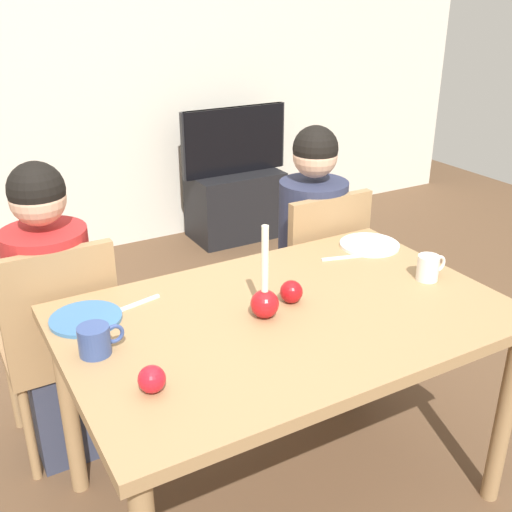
{
  "coord_description": "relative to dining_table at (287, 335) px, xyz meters",
  "views": [
    {
      "loc": [
        -0.93,
        -1.44,
        1.71
      ],
      "look_at": [
        0.0,
        0.2,
        0.87
      ],
      "focal_mm": 43.08,
      "sensor_mm": 36.0,
      "label": 1
    }
  ],
  "objects": [
    {
      "name": "person_right_child",
      "position": [
        0.54,
        0.64,
        -0.1
      ],
      "size": [
        0.3,
        0.3,
        1.17
      ],
      "color": "#33384C",
      "rests_on": "ground"
    },
    {
      "name": "plate_right",
      "position": [
        0.57,
        0.29,
        0.09
      ],
      "size": [
        0.24,
        0.24,
        0.01
      ],
      "primitive_type": "cylinder",
      "color": "white",
      "rests_on": "dining_table"
    },
    {
      "name": "chair_left",
      "position": [
        -0.6,
        0.61,
        -0.15
      ],
      "size": [
        0.4,
        0.4,
        0.9
      ],
      "color": "#99754C",
      "rests_on": "ground"
    },
    {
      "name": "person_left_child",
      "position": [
        -0.6,
        0.64,
        -0.1
      ],
      "size": [
        0.3,
        0.3,
        1.17
      ],
      "color": "#33384C",
      "rests_on": "ground"
    },
    {
      "name": "tv",
      "position": [
        1.02,
        2.3,
        0.04
      ],
      "size": [
        0.79,
        0.05,
        0.46
      ],
      "color": "black",
      "rests_on": "tv_stand"
    },
    {
      "name": "tv_stand",
      "position": [
        1.02,
        2.3,
        -0.43
      ],
      "size": [
        0.64,
        0.4,
        0.48
      ],
      "primitive_type": "cube",
      "color": "black",
      "rests_on": "ground"
    },
    {
      "name": "plate_left",
      "position": [
        -0.57,
        0.27,
        0.09
      ],
      "size": [
        0.22,
        0.22,
        0.01
      ],
      "primitive_type": "cylinder",
      "color": "teal",
      "rests_on": "dining_table"
    },
    {
      "name": "apple_by_left_plate",
      "position": [
        -0.52,
        -0.18,
        0.12
      ],
      "size": [
        0.07,
        0.07,
        0.07
      ],
      "primitive_type": "sphere",
      "color": "red",
      "rests_on": "dining_table"
    },
    {
      "name": "chair_right",
      "position": [
        0.54,
        0.61,
        -0.15
      ],
      "size": [
        0.4,
        0.4,
        0.9
      ],
      "color": "#99754C",
      "rests_on": "ground"
    },
    {
      "name": "dining_table",
      "position": [
        0.0,
        0.0,
        0.0
      ],
      "size": [
        1.4,
        0.9,
        0.75
      ],
      "color": "#99754C",
      "rests_on": "ground"
    },
    {
      "name": "candle_centerpiece",
      "position": [
        -0.08,
        0.01,
        0.15
      ],
      "size": [
        0.09,
        0.09,
        0.31
      ],
      "color": "red",
      "rests_on": "dining_table"
    },
    {
      "name": "fork_right",
      "position": [
        0.41,
        0.25,
        0.09
      ],
      "size": [
        0.18,
        0.06,
        0.01
      ],
      "primitive_type": "cube",
      "rotation": [
        0.0,
        0.0,
        -0.27
      ],
      "color": "silver",
      "rests_on": "dining_table"
    },
    {
      "name": "mug_left",
      "position": [
        -0.59,
        0.07,
        0.13
      ],
      "size": [
        0.13,
        0.09,
        0.09
      ],
      "color": "#33477F",
      "rests_on": "dining_table"
    },
    {
      "name": "fork_left",
      "position": [
        -0.4,
        0.28,
        0.09
      ],
      "size": [
        0.18,
        0.05,
        0.01
      ],
      "primitive_type": "cube",
      "rotation": [
        0.0,
        0.0,
        0.23
      ],
      "color": "silver",
      "rests_on": "dining_table"
    },
    {
      "name": "ground_plane",
      "position": [
        0.0,
        0.0,
        -0.67
      ],
      "size": [
        7.68,
        7.68,
        0.0
      ],
      "primitive_type": "plane",
      "color": "brown"
    },
    {
      "name": "back_wall",
      "position": [
        0.0,
        2.6,
        0.63
      ],
      "size": [
        6.4,
        0.1,
        2.6
      ],
      "primitive_type": "cube",
      "color": "beige",
      "rests_on": "ground"
    },
    {
      "name": "apple_near_candle",
      "position": [
        0.05,
        0.05,
        0.12
      ],
      "size": [
        0.08,
        0.08,
        0.08
      ],
      "primitive_type": "sphere",
      "color": "#AA1015",
      "rests_on": "dining_table"
    },
    {
      "name": "mug_right",
      "position": [
        0.56,
        -0.04,
        0.13
      ],
      "size": [
        0.12,
        0.08,
        0.09
      ],
      "color": "silver",
      "rests_on": "dining_table"
    }
  ]
}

